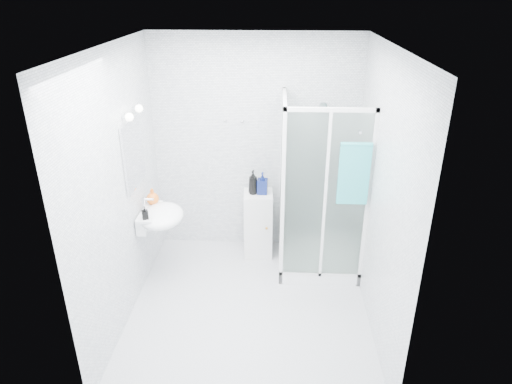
# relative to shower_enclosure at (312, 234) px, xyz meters

# --- Properties ---
(room) EXTENTS (2.40, 2.60, 2.60)m
(room) POSITION_rel_shower_enclosure_xyz_m (-0.67, -0.77, 0.85)
(room) COLOR silver
(room) RESTS_ON ground
(shower_enclosure) EXTENTS (0.90, 0.95, 2.00)m
(shower_enclosure) POSITION_rel_shower_enclosure_xyz_m (0.00, 0.00, 0.00)
(shower_enclosure) COLOR white
(shower_enclosure) RESTS_ON ground
(wall_basin) EXTENTS (0.46, 0.56, 0.35)m
(wall_basin) POSITION_rel_shower_enclosure_xyz_m (-1.66, -0.32, 0.35)
(wall_basin) COLOR white
(wall_basin) RESTS_ON ground
(mirror) EXTENTS (0.02, 0.60, 0.70)m
(mirror) POSITION_rel_shower_enclosure_xyz_m (-1.85, -0.32, 1.05)
(mirror) COLOR white
(mirror) RESTS_ON room
(vanity_lights) EXTENTS (0.10, 0.40, 0.08)m
(vanity_lights) POSITION_rel_shower_enclosure_xyz_m (-1.80, -0.32, 1.47)
(vanity_lights) COLOR silver
(vanity_lights) RESTS_ON room
(wall_hooks) EXTENTS (0.23, 0.06, 0.03)m
(wall_hooks) POSITION_rel_shower_enclosure_xyz_m (-0.92, 0.49, 1.17)
(wall_hooks) COLOR silver
(wall_hooks) RESTS_ON room
(storage_cabinet) EXTENTS (0.35, 0.37, 0.82)m
(storage_cabinet) POSITION_rel_shower_enclosure_xyz_m (-0.63, 0.27, -0.04)
(storage_cabinet) COLOR silver
(storage_cabinet) RESTS_ON ground
(hand_towel) EXTENTS (0.30, 0.04, 0.65)m
(hand_towel) POSITION_rel_shower_enclosure_xyz_m (0.34, -0.40, 0.93)
(hand_towel) COLOR teal
(hand_towel) RESTS_ON shower_enclosure
(shampoo_bottle_a) EXTENTS (0.13, 0.13, 0.29)m
(shampoo_bottle_a) POSITION_rel_shower_enclosure_xyz_m (-0.69, 0.26, 0.51)
(shampoo_bottle_a) COLOR black
(shampoo_bottle_a) RESTS_ON storage_cabinet
(shampoo_bottle_b) EXTENTS (0.12, 0.13, 0.26)m
(shampoo_bottle_b) POSITION_rel_shower_enclosure_xyz_m (-0.58, 0.28, 0.50)
(shampoo_bottle_b) COLOR #0D1951
(shampoo_bottle_b) RESTS_ON storage_cabinet
(soap_dispenser_orange) EXTENTS (0.15, 0.15, 0.18)m
(soap_dispenser_orange) POSITION_rel_shower_enclosure_xyz_m (-1.76, -0.15, 0.50)
(soap_dispenser_orange) COLOR orange
(soap_dispenser_orange) RESTS_ON wall_basin
(soap_dispenser_black) EXTENTS (0.08, 0.08, 0.13)m
(soap_dispenser_black) POSITION_rel_shower_enclosure_xyz_m (-1.75, -0.50, 0.48)
(soap_dispenser_black) COLOR black
(soap_dispenser_black) RESTS_ON wall_basin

